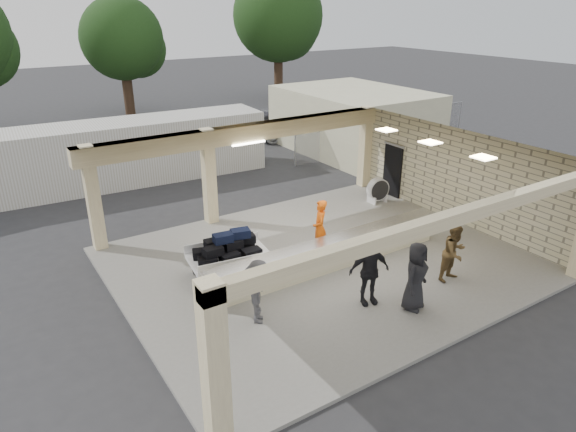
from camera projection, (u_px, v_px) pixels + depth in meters
ground at (321, 264)px, 16.00m from camera, size 120.00×120.00×0.00m
pavilion at (315, 216)px, 16.09m from camera, size 12.01×10.00×3.55m
baggage_counter at (331, 254)px, 15.38m from camera, size 8.20×0.58×0.98m
luggage_cart at (229, 253)px, 14.89m from camera, size 2.51×1.75×1.37m
drum_fan at (378, 189)px, 20.47m from camera, size 0.93×0.50×1.00m
baggage_handler at (320, 228)px, 16.03m from camera, size 0.66×0.77×1.85m
passenger_a at (454, 252)px, 14.62m from camera, size 0.87×0.44×1.73m
passenger_b at (369, 271)px, 13.44m from camera, size 1.19×0.71×1.91m
passenger_c at (259, 292)px, 12.68m from camera, size 0.92×1.13×1.69m
passenger_d at (416, 276)px, 13.22m from camera, size 0.99×0.69×1.87m
car_white_a at (294, 125)px, 30.62m from camera, size 5.33×3.22×1.42m
car_white_b at (369, 117)px, 32.67m from camera, size 4.96×2.75×1.48m
car_dark at (275, 123)px, 31.28m from camera, size 4.32×1.57×1.44m
container_white at (125, 152)px, 22.82m from camera, size 12.77×3.21×2.74m
fence at (386, 130)px, 28.06m from camera, size 12.06×0.06×2.03m
tree_mid at (126, 42)px, 35.48m from camera, size 6.00×5.60×8.00m
tree_right at (280, 20)px, 40.23m from camera, size 7.20×7.00×10.00m
adjacent_building at (354, 120)px, 27.87m from camera, size 6.00×8.00×3.20m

